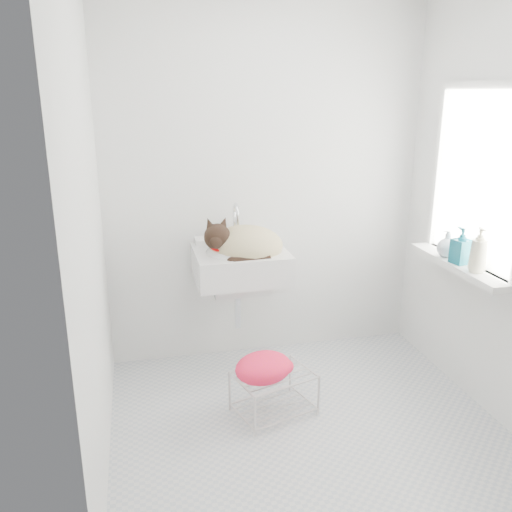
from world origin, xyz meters
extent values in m
cube|color=silver|center=(0.00, 0.00, 0.00)|extent=(2.20, 2.00, 0.02)
cube|color=white|center=(0.00, 1.00, 1.25)|extent=(2.20, 0.02, 2.50)
cube|color=white|center=(1.10, 0.00, 1.25)|extent=(0.02, 2.00, 2.50)
cube|color=white|center=(-1.10, 0.00, 1.25)|extent=(0.02, 2.00, 2.50)
cube|color=white|center=(1.09, 0.20, 1.35)|extent=(0.01, 0.80, 1.00)
cube|color=white|center=(1.07, 0.20, 1.35)|extent=(0.04, 0.90, 1.10)
cube|color=white|center=(1.01, 0.20, 0.83)|extent=(0.16, 0.88, 0.04)
cube|color=white|center=(-0.23, 0.74, 0.85)|extent=(0.60, 0.52, 0.24)
ellipsoid|color=beige|center=(-0.20, 0.73, 0.88)|extent=(0.53, 0.48, 0.24)
sphere|color=black|center=(-0.38, 0.65, 0.99)|extent=(0.20, 0.20, 0.17)
torus|color=#BF0202|center=(-0.36, 0.65, 0.94)|extent=(0.17, 0.17, 0.07)
cube|color=silver|center=(-0.15, 0.16, 0.15)|extent=(0.50, 0.42, 0.26)
ellipsoid|color=#FF3120|center=(-0.23, 0.12, 0.29)|extent=(0.42, 0.37, 0.14)
imported|color=beige|center=(1.00, 0.01, 0.85)|extent=(0.10, 0.10, 0.22)
imported|color=#0F6073|center=(1.00, 0.18, 0.85)|extent=(0.11, 0.12, 0.22)
imported|color=silver|center=(1.00, 0.32, 0.85)|extent=(0.17, 0.17, 0.16)
camera|label=1|loc=(-0.88, -2.53, 1.84)|focal=37.50mm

